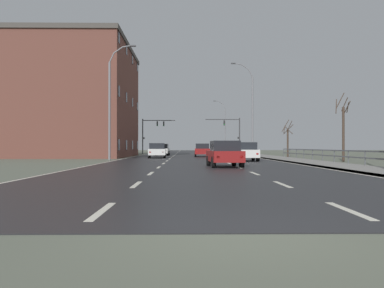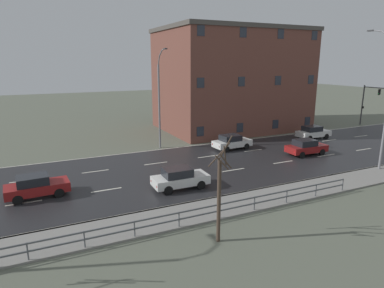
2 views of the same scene
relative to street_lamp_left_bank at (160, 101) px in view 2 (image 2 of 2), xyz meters
name	(u,v)px [view 2 (image 2 of 2)]	position (x,y,z in m)	size (l,w,h in m)	color
ground_plane	(328,148)	(7.44, 16.65, -5.14)	(160.00, 160.00, 0.12)	#5B6051
guardrail	(84,237)	(17.29, -10.30, -4.37)	(0.07, 35.63, 1.00)	#515459
street_lamp_left_bank	(160,101)	(0.00, 0.00, 0.00)	(2.45, 0.24, 10.36)	slate
traffic_signal_left	(372,98)	(0.92, 31.39, -1.06)	(5.45, 0.36, 5.78)	#38383A
car_far_right	(313,132)	(3.52, 18.20, -4.27)	(1.94, 4.15, 1.57)	silver
car_near_left	(180,178)	(11.68, -2.77, -4.27)	(1.89, 4.13, 1.57)	silver
car_distant	(232,142)	(3.63, 6.68, -4.27)	(2.02, 4.19, 1.57)	silver
car_near_right	(36,186)	(9.01, -12.31, -4.27)	(2.03, 4.20, 1.57)	maroon
car_far_left	(306,147)	(8.65, 12.23, -4.27)	(1.93, 4.15, 1.57)	maroon
brick_building	(231,80)	(-6.67, 12.75, 1.61)	(13.40, 18.66, 13.35)	brown
bare_tree_mid	(220,195)	(19.42, -3.89, -2.50)	(1.23, 1.19, 5.65)	#423328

